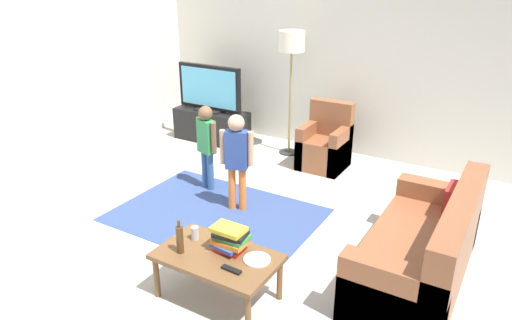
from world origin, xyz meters
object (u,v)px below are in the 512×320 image
at_px(armchair, 326,146).
at_px(child_center, 237,154).
at_px(tv_stand, 212,126).
at_px(plate, 257,260).
at_px(couch, 427,252).
at_px(tv_remote, 231,270).
at_px(coffee_table, 217,260).
at_px(tv, 209,89).
at_px(book_stack, 230,239).
at_px(soda_can, 195,233).
at_px(bottle, 180,239).
at_px(child_near_tv, 206,140).
at_px(floor_lamp, 292,48).

bearing_deg(armchair, child_center, -102.18).
distance_m(tv_stand, plate, 4.02).
xyz_separation_m(couch, plate, (-1.11, -1.04, 0.14)).
bearing_deg(couch, tv_remote, -133.83).
height_order(coffee_table, tv_remote, tv_remote).
distance_m(tv, child_center, 2.33).
xyz_separation_m(tv, couch, (3.75, -1.97, -0.56)).
bearing_deg(child_center, book_stack, -59.08).
bearing_deg(soda_can, couch, 30.98).
distance_m(armchair, bottle, 3.22).
bearing_deg(child_near_tv, bottle, -59.62).
bearing_deg(tv_remote, plate, 67.81).
bearing_deg(armchair, couch, -47.47).
relative_size(tv_stand, plate, 5.45).
height_order(tv_stand, bottle, bottle).
distance_m(armchair, child_near_tv, 1.74).
distance_m(floor_lamp, soda_can, 3.43).
height_order(tv_remote, plate, plate).
relative_size(coffee_table, tv_remote, 5.88).
bearing_deg(child_near_tv, book_stack, -48.43).
bearing_deg(child_near_tv, couch, -11.15).
relative_size(armchair, plate, 4.09).
bearing_deg(couch, child_near_tv, 168.85).
bearing_deg(couch, floor_lamp, 138.86).
height_order(child_near_tv, bottle, child_near_tv).
xyz_separation_m(couch, floor_lamp, (-2.45, 2.14, 1.25)).
distance_m(tv, couch, 4.27).
bearing_deg(plate, bottle, -159.87).
height_order(tv, floor_lamp, floor_lamp).
distance_m(bottle, plate, 0.65).
xyz_separation_m(tv, book_stack, (2.37, -2.99, -0.32)).
bearing_deg(tv_remote, armchair, 102.58).
bearing_deg(soda_can, tv_stand, 123.73).
xyz_separation_m(tv_stand, coffee_table, (2.32, -3.12, 0.13)).
relative_size(tv_remote, soda_can, 1.42).
bearing_deg(floor_lamp, armchair, -16.13).
height_order(armchair, child_near_tv, child_near_tv).
height_order(floor_lamp, soda_can, floor_lamp).
xyz_separation_m(coffee_table, tv_remote, (0.22, -0.12, 0.06)).
bearing_deg(child_center, tv, 133.32).
xyz_separation_m(floor_lamp, bottle, (0.74, -3.40, -1.00)).
bearing_deg(tv, book_stack, -51.56).
distance_m(tv_stand, tv_remote, 4.12).
bearing_deg(bottle, floor_lamp, 102.33).
height_order(tv_stand, floor_lamp, floor_lamp).
height_order(couch, child_center, child_center).
relative_size(tv, tv_remote, 6.47).
relative_size(bottle, plate, 1.34).
bearing_deg(book_stack, plate, -3.14).
distance_m(child_center, book_stack, 1.52).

